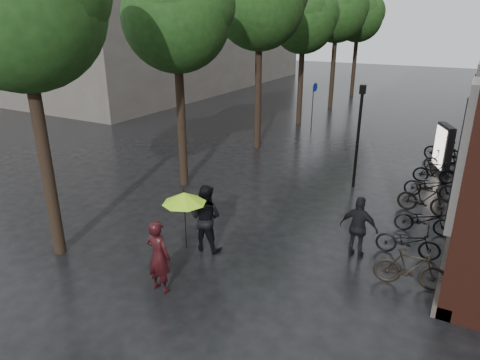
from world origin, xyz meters
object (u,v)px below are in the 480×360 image
Objects in this scene: ad_lightbox at (443,149)px; lamp_post at (359,127)px; parked_bicycles at (429,193)px; person_black at (206,218)px; pedestrian_walking at (359,228)px; person_burgundy at (159,256)px.

lamp_post reaches higher than ad_lightbox.
lamp_post is at bearing -151.76° from ad_lightbox.
lamp_post reaches higher than parked_bicycles.
pedestrian_walking is at bearing -162.16° from person_black.
person_burgundy reaches higher than parked_bicycles.
person_black is 4.15m from pedestrian_walking.
parked_bicycles is at bearing -113.33° from ad_lightbox.
ad_lightbox is at bearing 51.79° from lamp_post.
pedestrian_walking reaches higher than parked_bicycles.
person_black is at bearing -129.48° from parked_bicycles.
ad_lightbox is 4.64m from lamp_post.
ad_lightbox is (-0.01, 4.06, 0.54)m from parked_bicycles.
person_black is at bearing 26.27° from pedestrian_walking.
pedestrian_walking is 4.79m from parked_bicycles.
parked_bicycles is (1.30, 4.59, -0.40)m from pedestrian_walking.
parked_bicycles is (5.12, 6.22, -0.48)m from person_black.
lamp_post is at bearing -70.96° from pedestrian_walking.
pedestrian_walking is at bearing -122.00° from ad_lightbox.
person_black is at bearing -139.96° from ad_lightbox.
pedestrian_walking is 8.75m from ad_lightbox.
ad_lightbox is at bearing -121.64° from person_black.
person_black is 11.48m from ad_lightbox.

